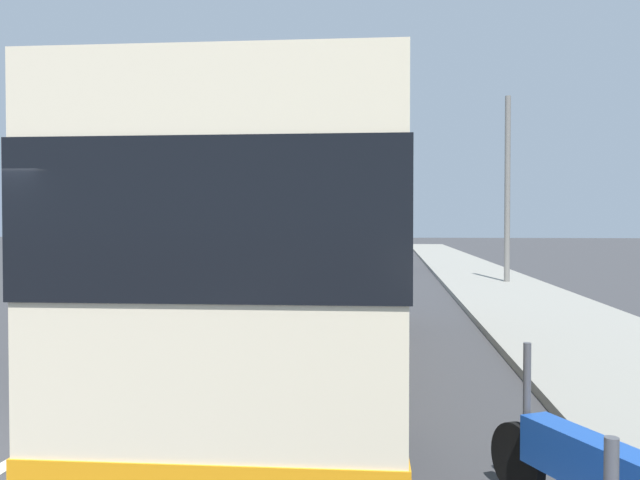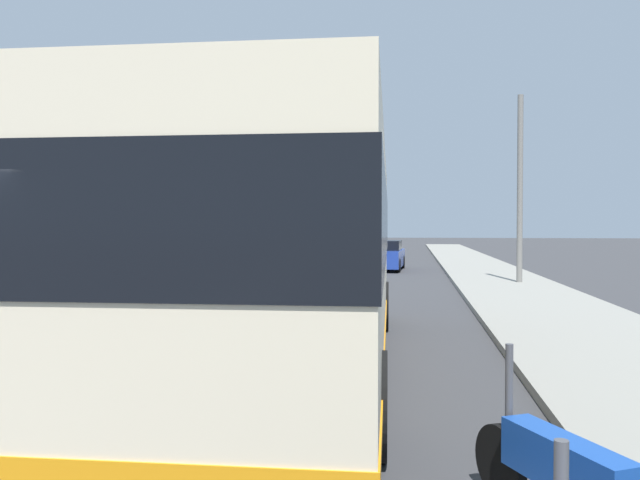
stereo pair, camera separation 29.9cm
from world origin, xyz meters
TOP-DOWN VIEW (x-y plane):
  - sidewalk_curb at (10.00, -7.03)m, footprint 110.00×3.60m
  - lane_divider_line at (10.00, 0.00)m, footprint 110.00×0.16m
  - coach_bus at (4.56, -2.09)m, footprint 11.33×2.92m
  - motorcycle_nearest_curb at (-0.31, -4.75)m, footprint 1.87×1.01m
  - car_oncoming at (25.82, -2.40)m, footprint 4.51×1.96m
  - car_behind_bus at (46.39, 2.56)m, footprint 4.70×1.86m
  - utility_pole at (18.43, -7.52)m, footprint 0.20×0.20m

SIDE VIEW (x-z plane):
  - lane_divider_line at x=10.00m, z-range 0.00..0.01m
  - sidewalk_curb at x=10.00m, z-range 0.00..0.14m
  - motorcycle_nearest_curb at x=-0.31m, z-range -0.16..1.07m
  - car_oncoming at x=25.82m, z-range -0.04..1.40m
  - car_behind_bus at x=46.39m, z-range -0.05..1.48m
  - coach_bus at x=4.56m, z-range 0.21..3.47m
  - utility_pole at x=18.43m, z-range 0.00..6.79m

